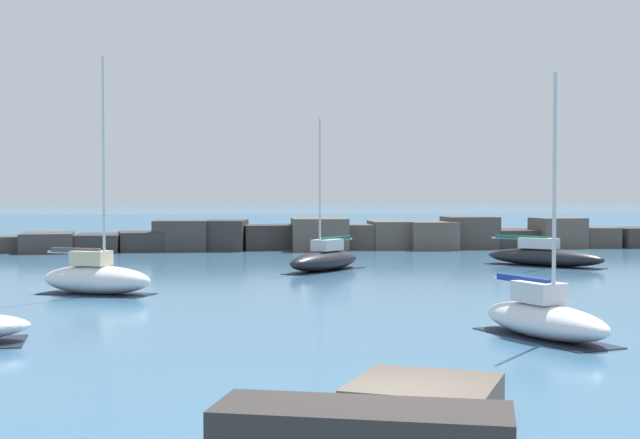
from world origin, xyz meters
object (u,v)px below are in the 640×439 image
object	(u,v)px
sailboat_moored_1	(544,256)
sailboat_moored_3	(325,259)
sailboat_moored_4	(96,277)
sailboat_moored_2	(544,317)

from	to	relation	value
sailboat_moored_1	sailboat_moored_3	xyz separation A→B (m)	(-13.68, -1.46, 0.04)
sailboat_moored_1	sailboat_moored_4	distance (m)	27.88
sailboat_moored_1	sailboat_moored_3	world-z (taller)	sailboat_moored_3
sailboat_moored_3	sailboat_moored_2	bearing A→B (deg)	-81.89
sailboat_moored_3	sailboat_moored_4	xyz separation A→B (m)	(-11.59, -10.33, 0.07)
sailboat_moored_1	sailboat_moored_2	world-z (taller)	sailboat_moored_1
sailboat_moored_1	sailboat_moored_3	bearing A→B (deg)	-173.90
sailboat_moored_2	sailboat_moored_3	distance (m)	24.52
sailboat_moored_1	sailboat_moored_4	world-z (taller)	sailboat_moored_4
sailboat_moored_4	sailboat_moored_2	bearing A→B (deg)	-42.82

